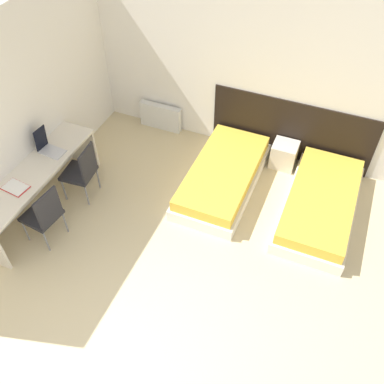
{
  "coord_description": "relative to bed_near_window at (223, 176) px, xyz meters",
  "views": [
    {
      "loc": [
        1.56,
        -1.43,
        4.73
      ],
      "look_at": [
        0.0,
        2.28,
        0.55
      ],
      "focal_mm": 40.0,
      "sensor_mm": 36.0,
      "label": 1
    }
  ],
  "objects": [
    {
      "name": "chair_near_notebook",
      "position": [
        -1.82,
        -1.89,
        0.33
      ],
      "size": [
        0.48,
        0.48,
        0.92
      ],
      "rotation": [
        0.0,
        0.0,
        -0.11
      ],
      "color": "#232328",
      "rests_on": "ground_plane"
    },
    {
      "name": "ground_plane",
      "position": [
        -0.17,
        -3.1,
        -0.18
      ],
      "size": [
        20.0,
        20.0,
        0.0
      ],
      "primitive_type": "plane",
      "color": "beige"
    },
    {
      "name": "radiator",
      "position": [
        -1.51,
        0.95,
        0.05
      ],
      "size": [
        0.75,
        0.12,
        0.46
      ],
      "color": "silver",
      "rests_on": "ground_plane"
    },
    {
      "name": "laptop",
      "position": [
        -2.31,
        -1.01,
        0.62
      ],
      "size": [
        0.37,
        0.25,
        0.37
      ],
      "rotation": [
        0.0,
        0.0,
        -0.08
      ],
      "color": "silver",
      "rests_on": "desk"
    },
    {
      "name": "open_notebook",
      "position": [
        -2.27,
        -1.8,
        0.55
      ],
      "size": [
        0.36,
        0.27,
        0.02
      ],
      "rotation": [
        0.0,
        0.0,
        -0.11
      ],
      "color": "#B21E1E",
      "rests_on": "desk"
    },
    {
      "name": "bed_near_window",
      "position": [
        0.0,
        0.0,
        0.0
      ],
      "size": [
        0.98,
        2.0,
        0.37
      ],
      "color": "silver",
      "rests_on": "ground_plane"
    },
    {
      "name": "desk",
      "position": [
        -2.26,
        -1.44,
        0.4
      ],
      "size": [
        0.55,
        2.21,
        0.72
      ],
      "color": "beige",
      "rests_on": "ground_plane"
    },
    {
      "name": "wall_left",
      "position": [
        -2.56,
        -1.03,
        1.17
      ],
      "size": [
        0.05,
        5.15,
        2.7
      ],
      "color": "white",
      "rests_on": "ground_plane"
    },
    {
      "name": "wall_back",
      "position": [
        -0.17,
        1.07,
        1.17
      ],
      "size": [
        5.73,
        0.05,
        2.7
      ],
      "color": "white",
      "rests_on": "ground_plane"
    },
    {
      "name": "nightstand",
      "position": [
        0.75,
        0.82,
        0.03
      ],
      "size": [
        0.39,
        0.36,
        0.42
      ],
      "color": "beige",
      "rests_on": "ground_plane"
    },
    {
      "name": "headboard_panel",
      "position": [
        0.75,
        1.03,
        0.35
      ],
      "size": [
        2.57,
        0.03,
        1.06
      ],
      "color": "black",
      "rests_on": "ground_plane"
    },
    {
      "name": "chair_near_laptop",
      "position": [
        -1.82,
        -0.99,
        0.33
      ],
      "size": [
        0.47,
        0.47,
        0.92
      ],
      "rotation": [
        0.0,
        0.0,
        0.09
      ],
      "color": "#232328",
      "rests_on": "ground_plane"
    },
    {
      "name": "bed_near_door",
      "position": [
        1.49,
        0.0,
        0.0
      ],
      "size": [
        0.98,
        2.0,
        0.37
      ],
      "color": "silver",
      "rests_on": "ground_plane"
    }
  ]
}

